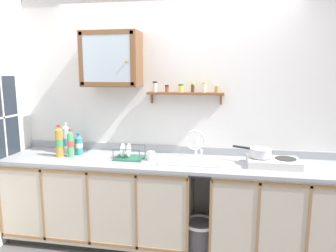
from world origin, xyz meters
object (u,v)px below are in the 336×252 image
bottle_juice_amber_2 (59,142)px  mug (151,156)px  bottle_detergent_teal_1 (79,145)px  trash_bin (200,237)px  sink (191,162)px  dish_rack (129,155)px  wall_cabinet (111,59)px  bottle_water_clear_3 (66,139)px  bottle_soda_green_0 (70,144)px  saucepan (260,152)px  hot_plate_stove (273,162)px

bottle_juice_amber_2 → mug: bottle_juice_amber_2 is taller
bottle_detergent_teal_1 → bottle_juice_amber_2: size_ratio=0.69×
bottle_juice_amber_2 → trash_bin: bearing=-2.9°
sink → mug: bearing=-173.0°
bottle_detergent_teal_1 → trash_bin: bearing=-8.0°
dish_rack → wall_cabinet: (-0.21, 0.16, 0.97)m
bottle_juice_amber_2 → sink: bearing=3.6°
bottle_water_clear_3 → trash_bin: bearing=-8.4°
sink → wall_cabinet: (-0.84, 0.13, 1.01)m
dish_rack → bottle_juice_amber_2: bearing=-175.8°
bottle_juice_amber_2 → bottle_water_clear_3: 0.14m
bottle_water_clear_3 → wall_cabinet: wall_cabinet is taller
bottle_soda_green_0 → wall_cabinet: (0.40, 0.20, 0.86)m
bottle_soda_green_0 → wall_cabinet: bearing=26.5°
mug → bottle_soda_green_0: bearing=-178.6°
bottle_soda_green_0 → bottle_juice_amber_2: 0.12m
sink → saucepan: size_ratio=1.65×
dish_rack → trash_bin: bearing=-9.8°
bottle_detergent_teal_1 → bottle_water_clear_3: (-0.16, 0.03, 0.04)m
bottle_detergent_teal_1 → trash_bin: (1.32, -0.18, -0.83)m
bottle_soda_green_0 → bottle_detergent_teal_1: (0.05, 0.09, -0.03)m
sink → wall_cabinet: bearing=171.2°
bottle_detergent_teal_1 → trash_bin: 1.57m
bottle_juice_amber_2 → dish_rack: size_ratio=1.15×
wall_cabinet → bottle_soda_green_0: bearing=-153.5°
bottle_juice_amber_2 → wall_cabinet: (0.51, 0.22, 0.84)m
hot_plate_stove → trash_bin: size_ratio=1.35×
hot_plate_stove → bottle_juice_amber_2: bottle_juice_amber_2 is taller
hot_plate_stove → bottle_water_clear_3: bottle_water_clear_3 is taller
saucepan → dish_rack: size_ratio=1.23×
bottle_soda_green_0 → mug: bottle_soda_green_0 is taller
dish_rack → wall_cabinet: size_ratio=0.49×
sink → mug: (-0.39, -0.05, 0.06)m
hot_plate_stove → trash_bin: 1.01m
bottle_juice_amber_2 → wall_cabinet: 1.01m
trash_bin → dish_rack: bearing=170.2°
sink → saucepan: sink is taller
bottle_juice_amber_2 → dish_rack: bearing=4.2°
bottle_water_clear_3 → saucepan: bearing=-2.1°
bottle_water_clear_3 → dish_rack: 0.74m
bottle_soda_green_0 → dish_rack: 0.62m
bottle_soda_green_0 → trash_bin: 1.61m
bottle_soda_green_0 → dish_rack: bearing=3.3°
bottle_water_clear_3 → dish_rack: bottle_water_clear_3 is taller
trash_bin → saucepan: bearing=14.9°
dish_rack → trash_bin: (0.75, -0.13, -0.76)m
sink → trash_bin: (0.12, -0.16, -0.71)m
sink → bottle_soda_green_0: size_ratio=2.03×
sink → hot_plate_stove: 0.78m
saucepan → bottle_detergent_teal_1: 1.86m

